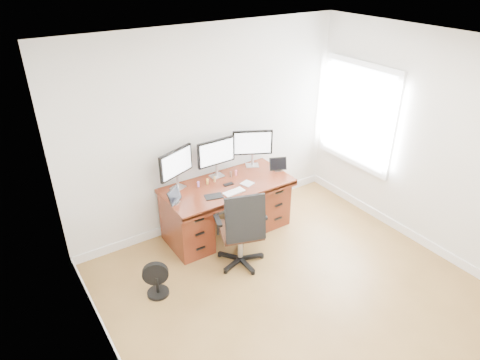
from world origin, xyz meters
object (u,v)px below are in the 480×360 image
floor_fan (157,280)px  monitor_center (216,154)px  desk (227,206)px  office_chair (241,241)px  keyboard (234,192)px

floor_fan → monitor_center: monitor_center is taller
desk → office_chair: office_chair is taller
office_chair → monitor_center: monitor_center is taller
monitor_center → floor_fan: bearing=-147.6°
desk → monitor_center: monitor_center is taller
keyboard → desk: bearing=75.9°
desk → office_chair: 0.75m
desk → floor_fan: 1.46m
office_chair → floor_fan: bearing=-166.0°
office_chair → floor_fan: office_chair is taller
office_chair → desk: bearing=90.6°
desk → office_chair: bearing=-107.8°
office_chair → monitor_center: (0.23, 0.95, 0.74)m
desk → keyboard: keyboard is taller
floor_fan → desk: bearing=49.3°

